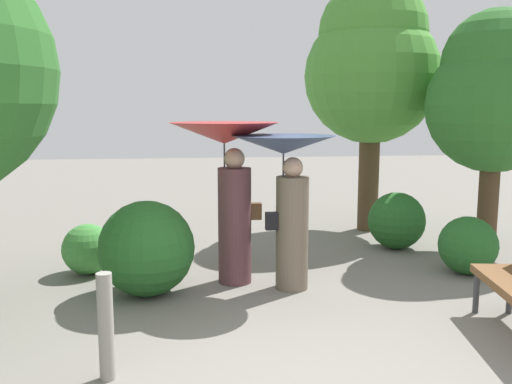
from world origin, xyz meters
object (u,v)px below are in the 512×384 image
object	(u,v)px
person_right	(287,180)
tree_mid_right	(495,93)
person_left	(228,166)
tree_near_right	(372,63)
path_marker_post	(106,327)

from	to	relation	value
person_right	tree_mid_right	xyz separation A→B (m)	(3.21, 1.31, 1.03)
person_left	tree_near_right	size ratio (longest dim) A/B	0.46
tree_mid_right	person_right	bearing A→B (deg)	-157.84
person_left	person_right	world-z (taller)	person_left
tree_near_right	path_marker_post	world-z (taller)	tree_near_right
tree_near_right	tree_mid_right	world-z (taller)	tree_near_right
person_right	tree_mid_right	distance (m)	3.62
path_marker_post	tree_near_right	bearing A→B (deg)	53.08
person_left	path_marker_post	bearing A→B (deg)	145.89
person_left	path_marker_post	xyz separation A→B (m)	(-1.12, -2.30, -0.99)
tree_mid_right	path_marker_post	size ratio (longest dim) A/B	4.07
person_right	tree_mid_right	world-z (taller)	tree_mid_right
path_marker_post	person_right	bearing A→B (deg)	48.43
person_right	path_marker_post	world-z (taller)	person_right
person_left	path_marker_post	world-z (taller)	person_left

